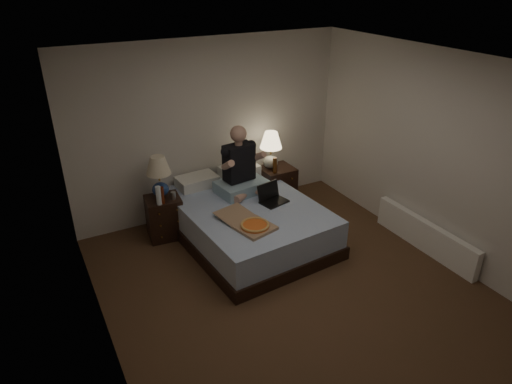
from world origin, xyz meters
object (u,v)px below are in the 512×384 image
pizza_box (255,226)px  radiator (425,236)px  beer_bottle_left (162,195)px  person (241,160)px  nightstand_right (277,187)px  beer_bottle_right (275,165)px  nightstand_left (164,217)px  laptop (274,194)px  bed (248,222)px  lamp_left (159,177)px  soda_can (173,195)px  water_bottle (159,196)px  lamp_right (271,150)px

pizza_box → radiator: pizza_box is taller
beer_bottle_left → person: bearing=-5.1°
radiator → nightstand_right: bearing=118.3°
nightstand_right → beer_bottle_right: beer_bottle_right is taller
beer_bottle_left → beer_bottle_right: bearing=2.3°
nightstand_left → laptop: 1.51m
bed → pizza_box: pizza_box is taller
lamp_left → soda_can: size_ratio=5.60×
water_bottle → soda_can: 0.23m
beer_bottle_left → lamp_right: bearing=7.9°
beer_bottle_left → pizza_box: 1.31m
soda_can → person: person is taller
lamp_left → beer_bottle_right: (1.66, -0.15, -0.12)m
bed → beer_bottle_right: beer_bottle_right is taller
lamp_right → laptop: size_ratio=1.65×
laptop → beer_bottle_left: bearing=143.0°
bed → soda_can: soda_can is taller
beer_bottle_left → person: 1.13m
nightstand_right → beer_bottle_left: (-1.82, -0.20, 0.38)m
water_bottle → radiator: size_ratio=0.16×
water_bottle → soda_can: bearing=15.9°
nightstand_right → soda_can: bearing=-175.6°
lamp_left → nightstand_left: bearing=-94.9°
pizza_box → bed: bearing=56.7°
nightstand_left → beer_bottle_right: 1.72m
lamp_right → water_bottle: bearing=-172.1°
beer_bottle_right → person: bearing=-165.2°
bed → lamp_left: lamp_left is taller
pizza_box → soda_can: bearing=105.5°
soda_can → lamp_right: bearing=6.8°
laptop → soda_can: bearing=138.0°
water_bottle → radiator: 3.44m
laptop → pizza_box: size_ratio=0.45×
laptop → beer_bottle_right: bearing=46.1°
bed → person: person is taller
soda_can → beer_bottle_left: size_ratio=0.43×
person → laptop: size_ratio=2.74×
pizza_box → beer_bottle_left: bearing=113.0°
lamp_left → beer_bottle_right: lamp_left is taller
person → radiator: (1.80, -1.66, -0.79)m
lamp_left → beer_bottle_left: (-0.05, -0.22, -0.17)m
water_bottle → beer_bottle_left: size_ratio=1.09×
soda_can → laptop: laptop is taller
bed → lamp_left: 1.30m
beer_bottle_left → beer_bottle_right: beer_bottle_right is taller
beer_bottle_left → nightstand_left: bearing=73.4°
beer_bottle_right → laptop: (-0.39, -0.65, -0.09)m
lamp_left → radiator: bearing=-34.9°
water_bottle → soda_can: size_ratio=2.50×
lamp_left → pizza_box: size_ratio=0.74×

